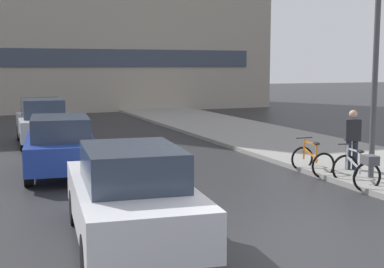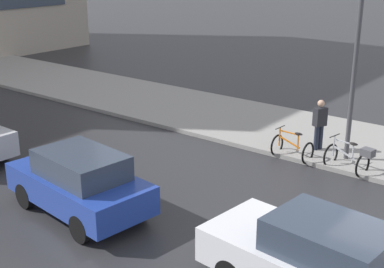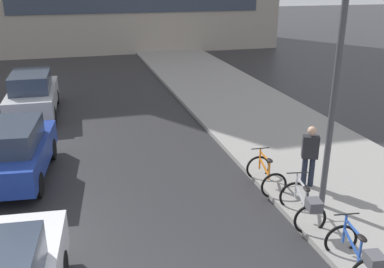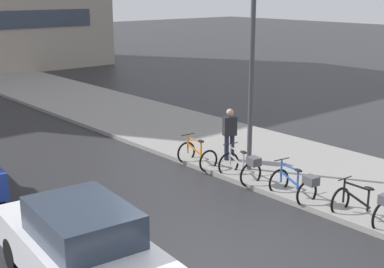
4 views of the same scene
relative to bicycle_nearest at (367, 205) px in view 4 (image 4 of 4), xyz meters
The scene contains 9 objects.
ground_plane 4.13m from the bicycle_nearest, 165.88° to the left, with size 140.00×140.00×0.00m, color #28282B.
sidewalk_kerb 11.19m from the bicycle_nearest, 79.56° to the left, with size 4.80×60.00×0.14m, color gray.
bicycle_nearest is the anchor object (origin of this frame).
bicycle_second 1.91m from the bicycle_nearest, 93.12° to the left, with size 0.83×1.40×0.99m.
bicycle_third 3.76m from the bicycle_nearest, 92.29° to the left, with size 0.90×1.44×1.00m.
bicycle_farthest 5.60m from the bicycle_nearest, 92.22° to the left, with size 0.75×1.18×0.95m.
car_white 6.51m from the bicycle_nearest, 163.40° to the left, with size 2.19×4.50×1.64m.
pedestrian 5.28m from the bicycle_nearest, 81.68° to the left, with size 0.46×0.38×1.75m.
streetlamp 5.52m from the bicycle_nearest, 82.31° to the left, with size 0.42×0.42×6.10m.
Camera 4 is at (-6.38, -6.95, 5.22)m, focal length 50.00 mm.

